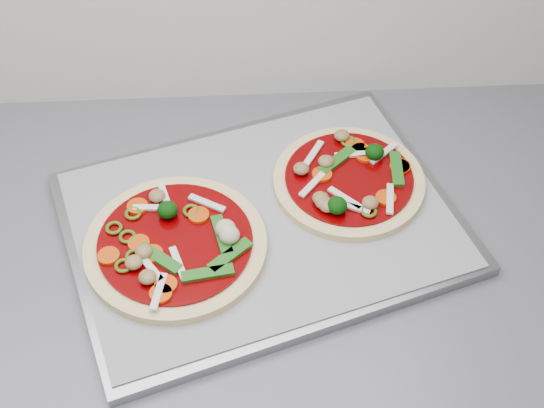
{
  "coord_description": "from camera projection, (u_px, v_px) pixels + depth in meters",
  "views": [
    {
      "loc": [
        -0.13,
        0.76,
        1.6
      ],
      "look_at": [
        -0.09,
        1.36,
        0.93
      ],
      "focal_mm": 50.0,
      "sensor_mm": 36.0,
      "label": 1
    }
  ],
  "objects": [
    {
      "name": "pizza_left",
      "position": [
        176.0,
        244.0,
        0.87
      ],
      "size": [
        0.27,
        0.27,
        0.04
      ],
      "rotation": [
        0.0,
        0.0,
        0.32
      ],
      "color": "#EBCF85",
      "rests_on": "parchment"
    },
    {
      "name": "pizza_right",
      "position": [
        349.0,
        180.0,
        0.94
      ],
      "size": [
        0.26,
        0.26,
        0.03
      ],
      "rotation": [
        0.0,
        0.0,
        0.64
      ],
      "color": "#EBCF85",
      "rests_on": "parchment"
    },
    {
      "name": "parchment",
      "position": [
        262.0,
        218.0,
        0.91
      ],
      "size": [
        0.51,
        0.43,
        0.0
      ],
      "primitive_type": "cube",
      "rotation": [
        0.0,
        0.0,
        0.3
      ],
      "color": "gray",
      "rests_on": "baking_tray"
    },
    {
      "name": "baking_tray",
      "position": [
        262.0,
        223.0,
        0.91
      ],
      "size": [
        0.54,
        0.46,
        0.01
      ],
      "primitive_type": "cube",
      "rotation": [
        0.0,
        0.0,
        0.32
      ],
      "color": "gray",
      "rests_on": "countertop"
    },
    {
      "name": "countertop",
      "position": [
        352.0,
        266.0,
        0.9
      ],
      "size": [
        3.6,
        0.6,
        0.04
      ],
      "primitive_type": "cube",
      "color": "#595960",
      "rests_on": "base_cabinet"
    }
  ]
}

